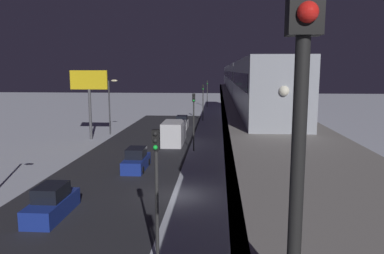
# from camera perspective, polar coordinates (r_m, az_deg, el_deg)

# --- Properties ---
(ground_plane) EXTENTS (240.00, 240.00, 0.00)m
(ground_plane) POSITION_cam_1_polar(r_m,az_deg,el_deg) (27.38, -2.98, -10.39)
(ground_plane) COLOR silver
(avenue_asphalt) EXTENTS (11.00, 94.27, 0.01)m
(avenue_asphalt) POSITION_cam_1_polar(r_m,az_deg,el_deg) (28.57, -14.30, -9.82)
(avenue_asphalt) COLOR #28282D
(avenue_asphalt) RESTS_ON ground_plane
(elevated_railway) EXTENTS (5.00, 94.27, 6.21)m
(elevated_railway) POSITION_cam_1_polar(r_m,az_deg,el_deg) (26.06, 9.90, 0.70)
(elevated_railway) COLOR gray
(elevated_railway) RESTS_ON ground_plane
(subway_train) EXTENTS (2.94, 74.07, 3.40)m
(subway_train) POSITION_cam_1_polar(r_m,az_deg,el_deg) (53.05, 7.09, 7.61)
(subway_train) COLOR #999EA8
(subway_train) RESTS_ON elevated_railway
(rail_signal) EXTENTS (0.36, 0.41, 4.00)m
(rail_signal) POSITION_cam_1_polar(r_m,az_deg,el_deg) (4.22, 16.48, 8.17)
(rail_signal) COLOR black
(rail_signal) RESTS_ON elevated_railway
(sedan_blue) EXTENTS (1.91, 4.68, 1.97)m
(sedan_blue) POSITION_cam_1_polar(r_m,az_deg,el_deg) (34.43, -8.50, -5.11)
(sedan_blue) COLOR navy
(sedan_blue) RESTS_ON ground_plane
(sedan_blue_2) EXTENTS (1.80, 4.70, 1.97)m
(sedan_blue_2) POSITION_cam_1_polar(r_m,az_deg,el_deg) (25.03, -20.62, -10.89)
(sedan_blue_2) COLOR navy
(sedan_blue_2) RESTS_ON ground_plane
(sedan_white) EXTENTS (1.80, 4.28, 1.97)m
(sedan_white) POSITION_cam_1_polar(r_m,az_deg,el_deg) (57.79, -1.55, 0.59)
(sedan_white) COLOR silver
(sedan_white) RESTS_ON ground_plane
(box_truck) EXTENTS (2.40, 7.40, 2.80)m
(box_truck) POSITION_cam_1_polar(r_m,az_deg,el_deg) (46.02, -2.74, -0.81)
(box_truck) COLOR #B2B2B7
(box_truck) RESTS_ON ground_plane
(traffic_light_near) EXTENTS (0.32, 0.44, 6.40)m
(traffic_light_near) POSITION_cam_1_polar(r_m,az_deg,el_deg) (16.67, -5.45, -7.91)
(traffic_light_near) COLOR #2D2D2D
(traffic_light_near) RESTS_ON ground_plane
(traffic_light_mid) EXTENTS (0.32, 0.44, 6.40)m
(traffic_light_mid) POSITION_cam_1_polar(r_m,az_deg,el_deg) (41.07, 0.26, 2.06)
(traffic_light_mid) COLOR #2D2D2D
(traffic_light_mid) RESTS_ON ground_plane
(traffic_light_far) EXTENTS (0.32, 0.44, 6.40)m
(traffic_light_far) POSITION_cam_1_polar(r_m,az_deg,el_deg) (65.88, 1.70, 4.56)
(traffic_light_far) COLOR #2D2D2D
(traffic_light_far) RESTS_ON ground_plane
(traffic_light_distant) EXTENTS (0.32, 0.44, 6.40)m
(traffic_light_distant) POSITION_cam_1_polar(r_m,az_deg,el_deg) (90.77, 2.35, 5.70)
(traffic_light_distant) COLOR #2D2D2D
(traffic_light_distant) RESTS_ON ground_plane
(commercial_billboard) EXTENTS (4.80, 0.36, 8.90)m
(commercial_billboard) POSITION_cam_1_polar(r_m,az_deg,el_deg) (49.62, -15.44, 5.94)
(commercial_billboard) COLOR #4C4C51
(commercial_billboard) RESTS_ON ground_plane
(street_lamp_far) EXTENTS (1.35, 0.44, 7.65)m
(street_lamp_far) POSITION_cam_1_polar(r_m,az_deg,el_deg) (52.97, -12.30, 4.03)
(street_lamp_far) COLOR #38383D
(street_lamp_far) RESTS_ON ground_plane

